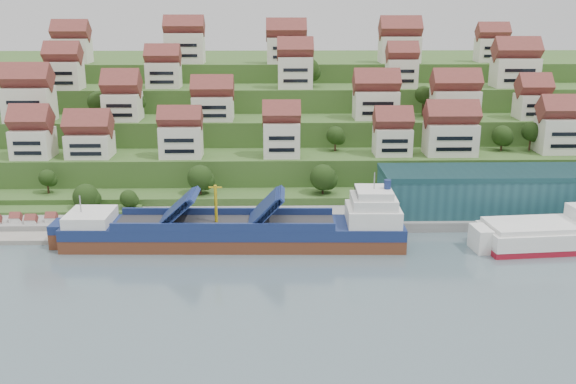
{
  "coord_description": "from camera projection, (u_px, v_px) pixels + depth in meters",
  "views": [
    {
      "loc": [
        -3.32,
        -127.51,
        49.14
      ],
      "look_at": [
        -0.23,
        14.0,
        8.0
      ],
      "focal_mm": 40.0,
      "sensor_mm": 36.0,
      "label": 1
    }
  ],
  "objects": [
    {
      "name": "ground",
      "position": [
        291.0,
        246.0,
        136.19
      ],
      "size": [
        300.0,
        300.0,
        0.0
      ],
      "primitive_type": "plane",
      "color": "slate",
      "rests_on": "ground"
    },
    {
      "name": "hillside_trees",
      "position": [
        267.0,
        131.0,
        173.97
      ],
      "size": [
        143.97,
        62.31,
        31.2
      ],
      "color": "#203A13",
      "rests_on": "ground"
    },
    {
      "name": "second_ship",
      "position": [
        560.0,
        235.0,
        135.3
      ],
      "size": [
        32.16,
        14.32,
        9.06
      ],
      "rotation": [
        0.0,
        0.0,
        0.09
      ],
      "color": "maroon",
      "rests_on": "ground"
    },
    {
      "name": "flagpole",
      "position": [
        370.0,
        201.0,
        144.25
      ],
      "size": [
        1.28,
        0.16,
        8.0
      ],
      "color": "gray",
      "rests_on": "quay"
    },
    {
      "name": "hillside_village",
      "position": [
        292.0,
        93.0,
        187.9
      ],
      "size": [
        158.31,
        61.36,
        29.69
      ],
      "color": "silver",
      "rests_on": "ground"
    },
    {
      "name": "hillside",
      "position": [
        283.0,
        116.0,
        232.63
      ],
      "size": [
        260.0,
        128.0,
        31.0
      ],
      "color": "#2D4C1E",
      "rests_on": "ground"
    },
    {
      "name": "beach_huts",
      "position": [
        24.0,
        223.0,
        144.67
      ],
      "size": [
        14.4,
        3.7,
        2.2
      ],
      "color": "white",
      "rests_on": "pebble_beach"
    },
    {
      "name": "warehouse",
      "position": [
        508.0,
        190.0,
        151.59
      ],
      "size": [
        60.0,
        15.0,
        10.0
      ],
      "primitive_type": "cube",
      "color": "#1F4C55",
      "rests_on": "quay"
    },
    {
      "name": "cargo_ship",
      "position": [
        243.0,
        232.0,
        136.03
      ],
      "size": [
        71.9,
        12.92,
        15.81
      ],
      "rotation": [
        0.0,
        0.0,
        -0.02
      ],
      "color": "brown",
      "rests_on": "ground"
    },
    {
      "name": "quay",
      "position": [
        374.0,
        218.0,
        150.71
      ],
      "size": [
        180.0,
        14.0,
        2.2
      ],
      "primitive_type": "cube",
      "color": "gray",
      "rests_on": "ground"
    },
    {
      "name": "pebble_beach",
      "position": [
        36.0,
        227.0,
        146.36
      ],
      "size": [
        45.0,
        20.0,
        1.0
      ],
      "primitive_type": "cube",
      "color": "gray",
      "rests_on": "ground"
    }
  ]
}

